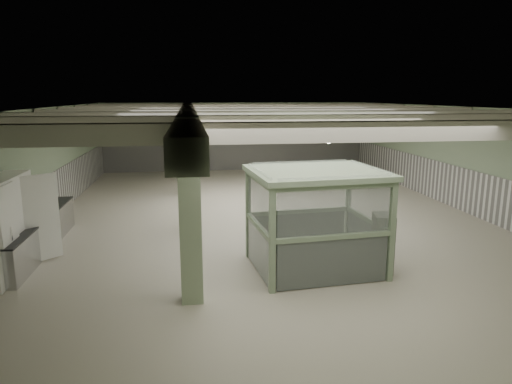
{
  "coord_description": "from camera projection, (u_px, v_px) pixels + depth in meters",
  "views": [
    {
      "loc": [
        -2.47,
        -14.5,
        3.99
      ],
      "look_at": [
        -0.65,
        -2.0,
        1.3
      ],
      "focal_mm": 32.0,
      "sensor_mm": 36.0,
      "label": 1
    }
  ],
  "objects": [
    {
      "name": "floor",
      "position": [
        266.0,
        217.0,
        15.21
      ],
      "size": [
        20.0,
        20.0,
        0.0
      ],
      "primitive_type": "plane",
      "color": "beige",
      "rests_on": "ground"
    },
    {
      "name": "ceiling",
      "position": [
        267.0,
        108.0,
        14.46
      ],
      "size": [
        14.0,
        20.0,
        0.02
      ],
      "primitive_type": "cube",
      "color": "white",
      "rests_on": "wall_back"
    },
    {
      "name": "wall_back",
      "position": [
        236.0,
        137.0,
        24.52
      ],
      "size": [
        14.0,
        0.02,
        3.6
      ],
      "primitive_type": "cube",
      "color": "#92A786",
      "rests_on": "floor"
    },
    {
      "name": "wall_front",
      "position": [
        414.0,
        292.0,
        5.16
      ],
      "size": [
        14.0,
        0.02,
        3.6
      ],
      "primitive_type": "cube",
      "color": "#92A786",
      "rests_on": "floor"
    },
    {
      "name": "wall_left",
      "position": [
        40.0,
        169.0,
        13.85
      ],
      "size": [
        0.02,
        20.0,
        3.6
      ],
      "primitive_type": "cube",
      "color": "#92A786",
      "rests_on": "floor"
    },
    {
      "name": "wall_right",
      "position": [
        465.0,
        159.0,
        15.83
      ],
      "size": [
        0.02,
        20.0,
        3.6
      ],
      "primitive_type": "cube",
      "color": "#92A786",
      "rests_on": "floor"
    },
    {
      "name": "wainscot_left",
      "position": [
        44.0,
        202.0,
        14.07
      ],
      "size": [
        0.05,
        19.9,
        1.5
      ],
      "primitive_type": "cube",
      "color": "silver",
      "rests_on": "floor"
    },
    {
      "name": "wainscot_right",
      "position": [
        462.0,
        189.0,
        16.04
      ],
      "size": [
        0.05,
        19.9,
        1.5
      ],
      "primitive_type": "cube",
      "color": "silver",
      "rests_on": "floor"
    },
    {
      "name": "wainscot_back",
      "position": [
        236.0,
        156.0,
        24.71
      ],
      "size": [
        13.9,
        0.05,
        1.5
      ],
      "primitive_type": "cube",
      "color": "silver",
      "rests_on": "floor"
    },
    {
      "name": "girder",
      "position": [
        188.0,
        115.0,
        14.16
      ],
      "size": [
        0.45,
        19.9,
        0.4
      ],
      "primitive_type": "cube",
      "color": "beige",
      "rests_on": "ceiling"
    },
    {
      "name": "beam_a",
      "position": [
        346.0,
        132.0,
        7.24
      ],
      "size": [
        13.9,
        0.35,
        0.32
      ],
      "primitive_type": "cube",
      "color": "beige",
      "rests_on": "ceiling"
    },
    {
      "name": "beam_b",
      "position": [
        306.0,
        122.0,
        9.66
      ],
      "size": [
        13.9,
        0.35,
        0.32
      ],
      "primitive_type": "cube",
      "color": "beige",
      "rests_on": "ceiling"
    },
    {
      "name": "beam_c",
      "position": [
        283.0,
        117.0,
        12.08
      ],
      "size": [
        13.9,
        0.35,
        0.32
      ],
      "primitive_type": "cube",
      "color": "beige",
      "rests_on": "ceiling"
    },
    {
      "name": "beam_d",
      "position": [
        267.0,
        113.0,
        14.5
      ],
      "size": [
        13.9,
        0.35,
        0.32
      ],
      "primitive_type": "cube",
      "color": "beige",
      "rests_on": "ceiling"
    },
    {
      "name": "beam_e",
      "position": [
        256.0,
        111.0,
        16.92
      ],
      "size": [
        13.9,
        0.35,
        0.32
      ],
      "primitive_type": "cube",
      "color": "beige",
      "rests_on": "ceiling"
    },
    {
      "name": "beam_f",
      "position": [
        247.0,
        109.0,
        19.34
      ],
      "size": [
        13.9,
        0.35,
        0.32
      ],
      "primitive_type": "cube",
      "color": "beige",
      "rests_on": "ceiling"
    },
    {
      "name": "beam_g",
      "position": [
        241.0,
        107.0,
        21.76
      ],
      "size": [
        13.9,
        0.35,
        0.32
      ],
      "primitive_type": "cube",
      "color": "beige",
      "rests_on": "ceiling"
    },
    {
      "name": "column_a",
      "position": [
        190.0,
        212.0,
        8.68
      ],
      "size": [
        0.42,
        0.42,
        3.6
      ],
      "primitive_type": "cube",
      "color": "#A2B793",
      "rests_on": "floor"
    },
    {
      "name": "column_b",
      "position": [
        189.0,
        170.0,
        13.52
      ],
      "size": [
        0.42,
        0.42,
        3.6
      ],
      "primitive_type": "cube",
      "color": "#A2B793",
      "rests_on": "floor"
    },
    {
      "name": "column_c",
      "position": [
        189.0,
        151.0,
        18.36
      ],
      "size": [
        0.42,
        0.42,
        3.6
      ],
      "primitive_type": "cube",
      "color": "#A2B793",
      "rests_on": "floor"
    },
    {
      "name": "column_d",
      "position": [
        189.0,
        141.0,
        22.23
      ],
      "size": [
        0.42,
        0.42,
        3.6
      ],
      "primitive_type": "cube",
      "color": "#A2B793",
      "rests_on": "floor"
    },
    {
      "name": "pendant_front",
      "position": [
        329.0,
        140.0,
        9.81
      ],
      "size": [
        0.44,
        0.44,
        0.22
      ],
      "primitive_type": "cone",
      "rotation": [
        3.14,
        0.0,
        0.0
      ],
      "color": "#2F3E2E",
      "rests_on": "ceiling"
    },
    {
      "name": "pendant_mid",
      "position": [
        279.0,
        124.0,
        15.13
      ],
      "size": [
        0.44,
        0.44,
        0.22
      ],
      "primitive_type": "cone",
      "rotation": [
        3.14,
        0.0,
        0.0
      ],
      "color": "#2F3E2E",
      "rests_on": "ceiling"
    },
    {
      "name": "pendant_back",
      "position": [
        257.0,
        117.0,
        19.97
      ],
      "size": [
        0.44,
        0.44,
        0.22
      ],
      "primitive_type": "cone",
      "rotation": [
        3.14,
        0.0,
        0.0
      ],
      "color": "#2F3E2E",
      "rests_on": "ceiling"
    },
    {
      "name": "prep_counter",
      "position": [
        33.0,
        235.0,
        11.76
      ],
      "size": [
        0.88,
        5.03,
        0.91
      ],
      "color": "#B2B2B7",
      "rests_on": "floor"
    },
    {
      "name": "pitcher_near",
      "position": [
        48.0,
        201.0,
        12.97
      ],
      "size": [
        0.24,
        0.26,
        0.28
      ],
      "primitive_type": null,
      "rotation": [
        0.0,
        0.0,
        0.29
      ],
      "color": "#B2B2B7",
      "rests_on": "prep_counter"
    },
    {
      "name": "pitcher_far",
      "position": [
        24.0,
        220.0,
        10.97
      ],
      "size": [
        0.27,
        0.29,
        0.29
      ],
      "primitive_type": null,
      "rotation": [
        0.0,
        0.0,
        0.39
      ],
      "color": "#B2B2B7",
      "rests_on": "prep_counter"
    },
    {
      "name": "veg_colander",
      "position": [
        30.0,
        212.0,
        11.84
      ],
      "size": [
        0.51,
        0.51,
        0.22
      ],
      "primitive_type": null,
      "rotation": [
        0.0,
        0.0,
        -0.06
      ],
      "color": "#3F3F44",
      "rests_on": "prep_counter"
    },
    {
      "name": "orange_bowl",
      "position": [
        51.0,
        205.0,
        12.83
      ],
      "size": [
        0.36,
        0.36,
        0.1
      ],
      "primitive_type": "cylinder",
      "rotation": [
        0.0,
        0.0,
        -0.4
      ],
      "color": "#B2B2B7",
      "rests_on": "prep_counter"
    },
    {
      "name": "walkin_cooler",
      "position": [
        4.0,
        227.0,
        10.18
      ],
      "size": [
        1.12,
        2.41,
        2.21
      ],
      "color": "white",
      "rests_on": "floor"
    },
    {
      "name": "guard_booth",
      "position": [
        316.0,
        201.0,
        10.42
      ],
      "size": [
        3.12,
        2.72,
        2.39
      ],
      "rotation": [
        0.0,
        0.0,
        0.09
      ],
      "color": "#8AA181",
      "rests_on": "floor"
    },
    {
      "name": "filing_cabinet",
      "position": [
        382.0,
        243.0,
        10.41
      ],
      "size": [
        0.57,
        0.71,
        1.36
      ],
      "primitive_type": "cube",
      "rotation": [
        0.0,
        0.0,
        -0.22
      ],
      "color": "#535647",
      "rests_on": "floor"
    }
  ]
}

